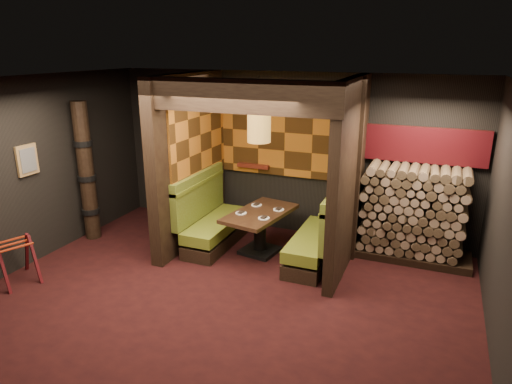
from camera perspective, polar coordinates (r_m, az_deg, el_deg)
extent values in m
cube|color=black|center=(6.27, -4.62, -13.57)|extent=(6.50, 5.50, 0.02)
cube|color=black|center=(5.38, -5.39, 13.59)|extent=(6.50, 5.50, 0.02)
cube|color=black|center=(8.12, 3.91, 4.75)|extent=(6.50, 0.02, 2.85)
cube|color=black|center=(3.66, -25.57, -13.91)|extent=(6.50, 0.02, 2.85)
cube|color=black|center=(7.67, -27.26, 2.02)|extent=(0.02, 5.50, 2.85)
cube|color=black|center=(7.68, -8.39, 3.85)|extent=(0.20, 2.20, 2.85)
cube|color=black|center=(6.81, 11.48, 1.90)|extent=(0.15, 2.10, 2.85)
cube|color=black|center=(6.04, -2.42, 11.90)|extent=(2.85, 0.18, 0.44)
cube|color=#AB5F19|center=(8.00, 3.68, 7.45)|extent=(2.40, 0.06, 1.55)
cube|color=#AB5F19|center=(7.68, -7.09, 7.15)|extent=(0.04, 1.85, 1.45)
cube|color=#5E1D13|center=(8.28, -0.32, 3.30)|extent=(0.60, 0.12, 0.07)
cube|color=black|center=(7.87, -4.83, -5.79)|extent=(0.55, 1.60, 0.22)
cube|color=#5F6C1D|center=(7.77, -4.88, -4.10)|extent=(0.55, 1.60, 0.18)
cube|color=#5B641A|center=(7.79, -7.15, -1.08)|extent=(0.12, 1.60, 0.78)
cube|color=#5F6C1D|center=(7.69, -7.25, 1.40)|extent=(0.15, 1.60, 0.06)
cube|color=black|center=(7.32, 7.10, -7.75)|extent=(0.55, 1.60, 0.22)
cube|color=#5F6C1D|center=(7.22, 7.17, -5.96)|extent=(0.55, 1.60, 0.18)
cube|color=#5B641A|center=(7.00, 9.94, -3.40)|extent=(0.12, 1.60, 0.78)
cube|color=#5F6C1D|center=(6.88, 10.09, -0.68)|extent=(0.15, 1.60, 0.06)
cube|color=black|center=(7.59, 0.49, -7.32)|extent=(0.64, 0.64, 0.06)
cylinder|color=black|center=(7.47, 0.50, -5.26)|extent=(0.20, 0.20, 0.65)
cube|color=#382414|center=(7.34, 0.51, -2.69)|extent=(0.96, 1.45, 0.06)
cylinder|color=white|center=(7.25, -1.88, -2.65)|extent=(0.18, 0.18, 0.01)
cube|color=black|center=(7.25, -1.88, -2.53)|extent=(0.09, 0.12, 0.02)
cylinder|color=white|center=(7.04, 0.98, -3.29)|extent=(0.18, 0.18, 0.01)
cube|color=black|center=(7.03, 0.99, -3.17)|extent=(0.09, 0.12, 0.02)
cylinder|color=white|center=(7.61, 0.07, -1.63)|extent=(0.18, 0.18, 0.01)
cube|color=black|center=(7.61, 0.07, -1.52)|extent=(0.09, 0.12, 0.02)
cylinder|color=white|center=(7.41, 2.84, -2.21)|extent=(0.18, 0.18, 0.01)
cube|color=black|center=(7.41, 2.84, -2.09)|extent=(0.09, 0.12, 0.02)
cylinder|color=olive|center=(6.93, 0.38, 8.08)|extent=(0.36, 0.36, 0.45)
sphere|color=#FFC672|center=(6.93, 0.38, 8.08)|extent=(0.18, 0.18, 0.18)
cylinder|color=black|center=(6.86, 0.39, 12.18)|extent=(0.02, 0.02, 0.54)
cube|color=#9B7646|center=(7.66, -26.71, 3.59)|extent=(0.04, 0.36, 0.46)
cube|color=#3F3F3F|center=(7.64, -26.58, 3.58)|extent=(0.01, 0.27, 0.36)
cube|color=#40090D|center=(7.24, -29.00, -8.49)|extent=(0.31, 0.16, 0.72)
cube|color=#40090D|center=(7.64, -26.72, -6.82)|extent=(0.31, 0.16, 0.72)
cube|color=#40090D|center=(7.34, -25.87, -7.67)|extent=(0.31, 0.16, 0.72)
cube|color=maroon|center=(7.49, -28.51, -5.34)|extent=(0.21, 0.42, 0.01)
cube|color=maroon|center=(7.34, -28.13, -5.74)|extent=(0.21, 0.42, 0.01)
cube|color=maroon|center=(7.19, -27.72, -6.15)|extent=(0.21, 0.42, 0.01)
cylinder|color=black|center=(8.31, -20.45, 2.35)|extent=(0.26, 0.26, 2.40)
cylinder|color=black|center=(8.50, -19.95, -2.20)|extent=(0.31, 0.31, 0.09)
cylinder|color=black|center=(8.33, -20.38, 1.69)|extent=(0.31, 0.31, 0.09)
cylinder|color=black|center=(8.20, -20.82, 5.72)|extent=(0.31, 0.31, 0.09)
cube|color=black|center=(7.79, 18.98, -7.41)|extent=(1.73, 0.70, 0.12)
cube|color=brown|center=(7.52, 19.54, -2.22)|extent=(1.73, 0.70, 1.38)
cube|color=maroon|center=(7.58, 20.44, 5.49)|extent=(1.83, 0.10, 0.56)
cube|color=black|center=(7.04, 12.61, 2.34)|extent=(0.08, 0.08, 2.85)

